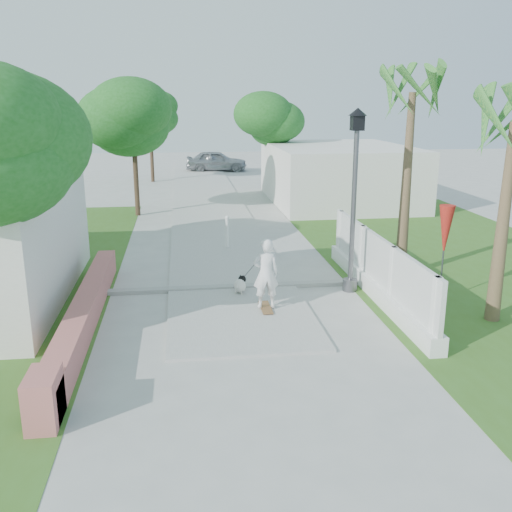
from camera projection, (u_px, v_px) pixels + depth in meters
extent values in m
plane|color=#B7B7B2|center=(269.00, 415.00, 8.65)|extent=(90.00, 90.00, 0.00)
cube|color=#B7B7B2|center=(206.00, 197.00, 27.75)|extent=(3.20, 36.00, 0.06)
cube|color=#999993|center=(233.00, 287.00, 14.37)|extent=(6.50, 0.25, 0.10)
cube|color=#3B631F|center=(457.00, 258.00, 17.18)|extent=(8.00, 20.00, 0.01)
cube|color=#BE6162|center=(85.00, 312.00, 11.97)|extent=(0.45, 8.00, 0.60)
cube|color=#BE6162|center=(44.00, 399.00, 8.31)|extent=(0.45, 0.80, 0.80)
cube|color=white|center=(376.00, 288.00, 13.80)|extent=(0.35, 7.00, 0.40)
cube|color=white|center=(378.00, 259.00, 13.60)|extent=(0.10, 7.00, 1.10)
cube|color=white|center=(435.00, 315.00, 10.60)|extent=(0.14, 0.14, 1.50)
cube|color=white|center=(392.00, 279.00, 12.70)|extent=(0.14, 0.14, 1.50)
cube|color=white|center=(362.00, 254.00, 14.80)|extent=(0.14, 0.14, 1.50)
cube|color=white|center=(341.00, 236.00, 16.72)|extent=(0.14, 0.14, 1.50)
cube|color=silver|center=(338.00, 174.00, 26.27)|extent=(6.00, 8.00, 2.60)
cylinder|color=#59595E|center=(350.00, 285.00, 14.23)|extent=(0.36, 0.36, 0.30)
cylinder|color=#59595E|center=(353.00, 212.00, 13.74)|extent=(0.12, 0.12, 4.00)
cube|color=black|center=(357.00, 123.00, 13.18)|extent=(0.28, 0.28, 0.35)
cone|color=black|center=(358.00, 112.00, 13.12)|extent=(0.44, 0.44, 0.18)
cylinder|color=white|center=(227.00, 234.00, 18.10)|extent=(0.12, 0.12, 1.00)
sphere|color=white|center=(227.00, 218.00, 17.96)|extent=(0.14, 0.14, 0.14)
cylinder|color=#59595E|center=(443.00, 260.00, 13.29)|extent=(0.04, 0.04, 2.00)
cone|color=red|center=(445.00, 231.00, 13.10)|extent=(0.36, 0.36, 1.20)
cylinder|color=#4C3826|center=(2.00, 252.00, 10.43)|extent=(0.20, 0.20, 3.85)
cylinder|color=#4C3826|center=(24.00, 208.00, 15.61)|extent=(0.20, 0.20, 3.50)
ellipsoid|color=#1B5618|center=(18.00, 153.00, 15.21)|extent=(3.20, 3.20, 2.40)
ellipsoid|color=#1B5618|center=(22.00, 140.00, 14.95)|extent=(2.72, 2.72, 2.05)
ellipsoid|color=#1B5618|center=(9.00, 126.00, 15.19)|extent=(2.40, 2.40, 1.79)
cylinder|color=#4C3826|center=(135.00, 168.00, 23.05)|extent=(0.20, 0.20, 3.85)
ellipsoid|color=#1B5618|center=(133.00, 127.00, 22.61)|extent=(3.40, 3.40, 2.55)
ellipsoid|color=#1B5618|center=(137.00, 118.00, 22.35)|extent=(2.89, 2.89, 2.18)
ellipsoid|color=#1B5618|center=(127.00, 108.00, 22.59)|extent=(2.55, 2.55, 1.90)
cylinder|color=#4C3826|center=(271.00, 161.00, 27.70)|extent=(0.20, 0.20, 3.50)
ellipsoid|color=#1B5618|center=(271.00, 129.00, 27.30)|extent=(3.00, 3.00, 2.25)
ellipsoid|color=#1B5618|center=(276.00, 122.00, 27.04)|extent=(2.55, 2.55, 1.92)
ellipsoid|color=#1B5618|center=(267.00, 114.00, 27.28)|extent=(2.25, 2.25, 1.68)
cylinder|color=#4C3826|center=(151.00, 148.00, 32.63)|extent=(0.20, 0.20, 3.85)
ellipsoid|color=#1B5618|center=(150.00, 119.00, 32.19)|extent=(3.20, 3.20, 2.40)
ellipsoid|color=#1B5618|center=(153.00, 112.00, 31.93)|extent=(2.72, 2.72, 2.05)
ellipsoid|color=#1B5618|center=(146.00, 106.00, 32.17)|extent=(2.40, 2.40, 1.79)
cone|color=brown|center=(406.00, 188.00, 14.80)|extent=(0.32, 0.32, 4.80)
cone|color=brown|center=(503.00, 225.00, 11.83)|extent=(0.32, 0.32, 4.20)
cube|color=brown|center=(266.00, 307.00, 12.86)|extent=(0.24, 0.83, 0.02)
imported|color=white|center=(266.00, 273.00, 12.65)|extent=(0.58, 0.39, 1.59)
cylinder|color=gray|center=(264.00, 315.00, 12.59)|extent=(0.03, 0.06, 0.06)
cylinder|color=gray|center=(271.00, 314.00, 12.60)|extent=(0.03, 0.06, 0.06)
cylinder|color=gray|center=(261.00, 305.00, 13.15)|extent=(0.03, 0.06, 0.06)
cylinder|color=gray|center=(267.00, 305.00, 13.17)|extent=(0.03, 0.06, 0.06)
ellipsoid|color=white|center=(240.00, 286.00, 13.92)|extent=(0.44, 0.55, 0.30)
sphere|color=black|center=(242.00, 279.00, 14.11)|extent=(0.19, 0.19, 0.19)
sphere|color=white|center=(243.00, 279.00, 14.20)|extent=(0.09, 0.09, 0.09)
cone|color=black|center=(240.00, 276.00, 14.09)|extent=(0.06, 0.06, 0.07)
cone|color=black|center=(244.00, 276.00, 14.07)|extent=(0.06, 0.06, 0.07)
cylinder|color=white|center=(238.00, 290.00, 14.08)|extent=(0.04, 0.04, 0.14)
cylinder|color=white|center=(244.00, 291.00, 14.05)|extent=(0.04, 0.04, 0.14)
cylinder|color=white|center=(236.00, 293.00, 13.87)|extent=(0.04, 0.04, 0.14)
cylinder|color=white|center=(241.00, 294.00, 13.84)|extent=(0.04, 0.04, 0.14)
cylinder|color=white|center=(237.00, 285.00, 13.68)|extent=(0.07, 0.12, 0.12)
imported|color=#B5B8BE|center=(216.00, 161.00, 37.83)|extent=(4.09, 1.83, 1.36)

